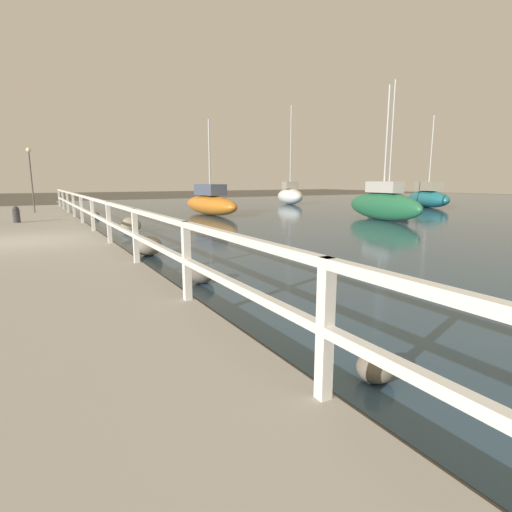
% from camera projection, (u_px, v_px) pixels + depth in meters
% --- Properties ---
extents(ground_plane, '(120.00, 120.00, 0.00)m').
position_uv_depth(ground_plane, '(21.00, 253.00, 10.88)').
color(ground_plane, '#4C473D').
extents(dock_walkway, '(4.40, 36.00, 0.31)m').
position_uv_depth(dock_walkway, '(20.00, 247.00, 10.85)').
color(dock_walkway, '#9E998E').
rests_on(dock_walkway, ground).
extents(railing, '(0.10, 32.50, 1.09)m').
position_uv_depth(railing, '(99.00, 211.00, 11.70)').
color(railing, white).
rests_on(railing, dock_walkway).
extents(boulder_downstream, '(0.69, 0.63, 0.52)m').
position_uv_depth(boulder_downstream, '(149.00, 246.00, 10.46)').
color(boulder_downstream, gray).
rests_on(boulder_downstream, ground).
extents(boulder_far_strip, '(0.47, 0.42, 0.35)m').
position_uv_depth(boulder_far_strip, '(202.00, 274.00, 7.65)').
color(boulder_far_strip, '#666056').
rests_on(boulder_far_strip, ground).
extents(boulder_near_dock, '(0.63, 0.56, 0.47)m').
position_uv_depth(boulder_near_dock, '(130.00, 223.00, 16.30)').
color(boulder_near_dock, gray).
rests_on(boulder_near_dock, ground).
extents(boulder_mid_strip, '(0.75, 0.67, 0.56)m').
position_uv_depth(boulder_mid_strip, '(131.00, 225.00, 15.06)').
color(boulder_mid_strip, gray).
rests_on(boulder_mid_strip, ground).
extents(boulder_upstream, '(0.40, 0.36, 0.30)m').
position_uv_depth(boulder_upstream, '(376.00, 367.00, 3.90)').
color(boulder_upstream, slate).
rests_on(boulder_upstream, ground).
extents(boulder_water_edge, '(0.43, 0.39, 0.32)m').
position_uv_depth(boulder_water_edge, '(95.00, 215.00, 21.20)').
color(boulder_water_edge, slate).
rests_on(boulder_water_edge, ground).
extents(mooring_bollard, '(0.25, 0.25, 0.65)m').
position_uv_depth(mooring_bollard, '(16.00, 214.00, 15.66)').
color(mooring_bollard, '#333338').
rests_on(mooring_bollard, dock_walkway).
extents(dock_lamp, '(0.24, 0.24, 3.26)m').
position_uv_depth(dock_lamp, '(30.00, 167.00, 20.17)').
color(dock_lamp, '#514C47').
rests_on(dock_lamp, dock_walkway).
extents(sailboat_black, '(2.52, 4.21, 7.95)m').
position_uv_depth(sailboat_black, '(388.00, 200.00, 25.40)').
color(sailboat_black, black).
rests_on(sailboat_black, water_surface).
extents(sailboat_orange, '(1.79, 5.68, 5.25)m').
position_uv_depth(sailboat_orange, '(210.00, 203.00, 22.74)').
color(sailboat_orange, orange).
rests_on(sailboat_orange, water_surface).
extents(sailboat_green, '(1.77, 5.43, 6.37)m').
position_uv_depth(sailboat_green, '(383.00, 204.00, 19.77)').
color(sailboat_green, '#236B42').
rests_on(sailboat_green, water_surface).
extents(sailboat_white, '(2.04, 3.67, 7.79)m').
position_uv_depth(sailboat_white, '(290.00, 195.00, 32.93)').
color(sailboat_white, white).
rests_on(sailboat_white, water_surface).
extents(sailboat_teal, '(3.36, 5.24, 6.47)m').
position_uv_depth(sailboat_teal, '(428.00, 197.00, 29.18)').
color(sailboat_teal, '#1E707A').
rests_on(sailboat_teal, water_surface).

